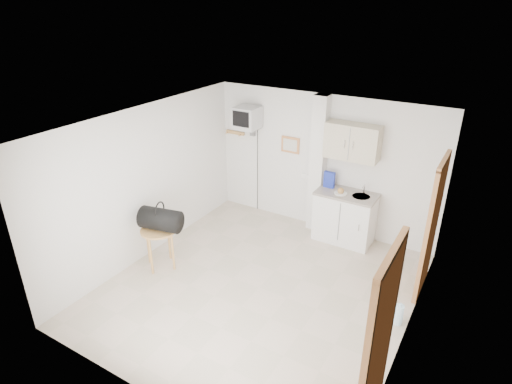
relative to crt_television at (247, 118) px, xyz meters
The scene contains 7 objects.
ground 3.15m from the crt_television, 54.36° to the right, with size 4.50×4.50×0.00m, color #B8A993.
room_envelope 2.60m from the crt_television, 48.84° to the right, with size 4.24×4.54×2.55m.
kitchenette 2.32m from the crt_television, ahead, with size 1.03×0.58×2.10m.
crt_television is the anchor object (origin of this frame).
round_table 2.71m from the crt_television, 94.92° to the right, with size 0.56×0.56×0.67m.
duffel_bag 2.55m from the crt_television, 93.76° to the right, with size 0.70×0.47×0.47m.
water_bottle 4.24m from the crt_television, 26.84° to the right, with size 0.11×0.11×0.33m.
Camera 1 is at (2.63, -4.51, 4.00)m, focal length 30.00 mm.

